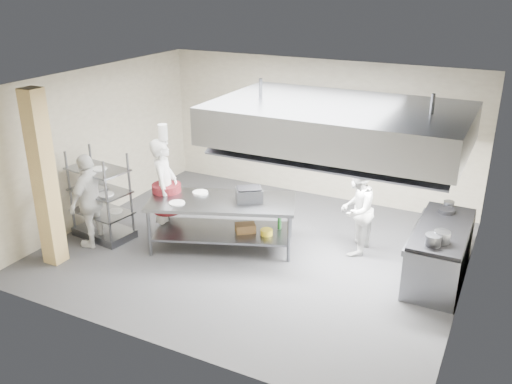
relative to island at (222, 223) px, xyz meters
The scene contains 23 objects.
floor 0.76m from the island, 13.01° to the left, with size 7.00×7.00×0.00m, color #3B3B3E.
ceiling 2.62m from the island, 13.01° to the left, with size 7.00×7.00×0.00m, color silver.
wall_back 3.36m from the island, 79.24° to the left, with size 7.00×7.00×0.00m, color tan.
wall_left 3.09m from the island, behind, with size 6.00×6.00×0.00m, color tan.
wall_right 4.23m from the island, ahead, with size 6.00×6.00×0.00m, color tan.
column 3.08m from the island, 142.58° to the right, with size 0.30×0.30×3.00m, color #DBB870.
exhaust_hood 2.77m from the island, 15.83° to the left, with size 4.00×2.50×0.60m, color gray.
hood_strip_a 1.98m from the island, 28.36° to the left, with size 1.60×0.12×0.04m, color white.
hood_strip_b 3.28m from the island, 10.89° to the left, with size 1.60×0.12×0.04m, color white.
wall_shelf 3.96m from the island, 51.17° to the left, with size 1.50×0.28×0.04m, color gray.
island is the anchor object (origin of this frame).
island_worktop 0.42m from the island, ahead, with size 2.58×1.08×0.06m, color gray.
island_undershelf 0.16m from the island, 90.00° to the right, with size 2.38×0.97×0.04m, color slate.
pass_rack 2.33m from the island, 163.72° to the right, with size 1.11×0.65×1.66m, color slate, non-canonical shape.
cooking_range 3.73m from the island, ahead, with size 0.80×2.00×0.84m, color gray.
range_top 3.75m from the island, ahead, with size 0.78×1.96×0.06m, color black.
chef_head 1.26m from the island, behind, with size 0.69×0.46×1.90m, color silver.
chef_line 2.39m from the island, 21.34° to the left, with size 0.80×0.62×1.64m, color silver.
chef_plating 2.38m from the island, 155.60° to the right, with size 1.01×0.42×1.73m, color silver.
griddle 0.75m from the island, 23.94° to the left, with size 0.45×0.35×0.22m, color slate.
wicker_basket 0.43m from the island, 18.38° to the left, with size 0.35×0.24×0.15m, color brown.
stockpot 3.77m from the island, ahead, with size 0.25×0.25×0.17m, color gray.
plate_stack 2.30m from the island, 163.72° to the right, with size 0.28×0.28×0.05m, color silver.
Camera 1 is at (3.89, -7.74, 4.59)m, focal length 38.00 mm.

